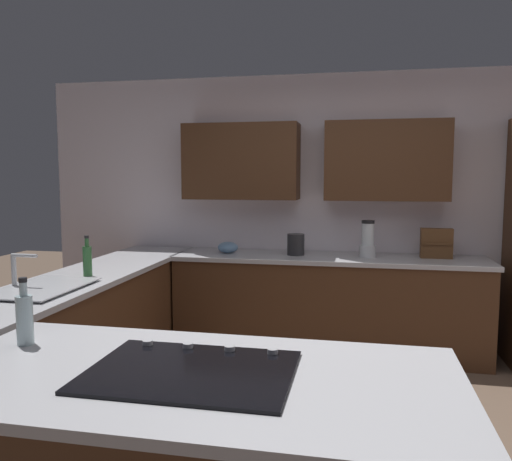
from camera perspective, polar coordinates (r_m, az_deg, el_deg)
ground_plane at (r=3.40m, az=7.67°, el=-22.67°), size 14.00×14.00×0.00m
wall_back at (r=5.03m, az=8.65°, el=3.58°), size 6.00×0.44×2.60m
lower_cabinets_back at (r=4.85m, az=7.92°, el=-8.31°), size 2.80×0.60×0.86m
countertop_back at (r=4.76m, az=8.00°, el=-3.06°), size 2.84×0.64×0.04m
lower_cabinets_side at (r=4.23m, az=-17.62°, el=-10.73°), size 0.60×2.90×0.86m
countertop_side at (r=4.12m, az=-17.82°, el=-4.73°), size 0.64×2.94×0.04m
island_top at (r=2.01m, az=-7.21°, el=-15.90°), size 2.00×0.97×0.04m
sink_unit at (r=3.61m, az=-22.69°, el=-5.79°), size 0.46×0.70×0.23m
cooktop at (r=2.00m, az=-7.16°, el=-15.12°), size 0.76×0.56×0.03m
blender at (r=4.74m, az=12.26°, el=-1.19°), size 0.15×0.15×0.33m
mixing_bowl at (r=4.91m, az=-3.13°, el=-1.88°), size 0.19×0.19×0.11m
spice_rack at (r=4.86m, az=19.34°, el=-1.34°), size 0.27×0.11×0.27m
kettle at (r=4.78m, az=4.43°, el=-1.55°), size 0.16×0.16×0.20m
dish_soap_bottle at (r=3.96m, az=-18.16°, el=-3.10°), size 0.06×0.06×0.30m
oil_bottle at (r=2.47m, az=-24.24°, el=-8.79°), size 0.07×0.07×0.30m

